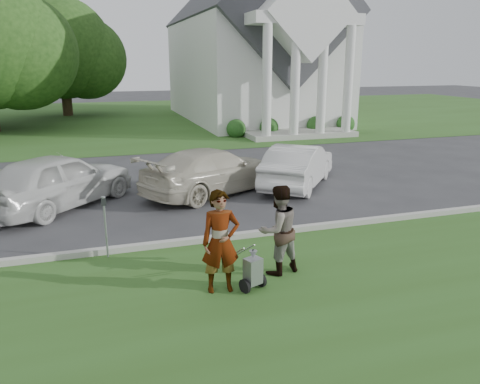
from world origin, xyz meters
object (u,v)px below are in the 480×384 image
car_d (298,165)px  person_left (221,243)px  church (252,35)px  person_right (278,231)px  tree_back (62,53)px  car_b (58,180)px  car_c (213,171)px  parking_meter_near (105,220)px  striping_cart (253,272)px

car_d → person_left: bearing=94.6°
church → person_right: church is taller
person_right → car_d: 7.00m
car_d → tree_back: bearing=-32.6°
car_b → car_d: 7.69m
church → person_right: size_ratio=13.16×
church → car_c: 20.57m
tree_back → person_left: size_ratio=4.96×
parking_meter_near → church: bearing=63.8°
person_left → car_c: bearing=81.8°
church → person_left: bearing=-110.3°
person_right → car_b: 7.54m
car_b → car_c: (4.69, 0.16, -0.09)m
parking_meter_near → car_b: size_ratio=0.29×
car_b → person_left: bearing=160.2°
tree_back → striping_cart: bearing=-82.3°
church → parking_meter_near: bearing=-116.2°
church → parking_meter_near: church is taller
striping_cart → person_right: (0.72, 0.54, 0.55)m
tree_back → car_c: bearing=-78.1°
church → car_c: church is taller
person_left → striping_cart: bearing=-8.7°
striping_cart → car_c: car_c is taller
church → striping_cart: (-8.65, -25.15, -5.57)m
tree_back → person_left: bearing=-83.2°
car_c → parking_meter_near: bearing=113.2°
person_right → car_d: person_right is taller
tree_back → person_right: 32.12m
parking_meter_near → car_d: size_ratio=0.32×
person_left → parking_meter_near: 2.97m
car_d → car_c: bearing=38.1°
person_left → car_d: bearing=60.4°
person_left → car_b: (-3.15, 6.49, -0.15)m
church → person_right: bearing=-107.9°
church → tree_back: church is taller
tree_back → car_d: bearing=-71.8°
tree_back → striping_cart: tree_back is taller
car_c → car_d: bearing=-119.4°
tree_back → car_d: 26.92m
tree_back → striping_cart: size_ratio=9.68×
car_b → car_c: car_b is taller
car_c → car_d: size_ratio=1.15×
striping_cart → car_b: (-3.72, 6.63, 0.45)m
person_right → car_c: person_right is taller
striping_cart → person_left: bearing=144.5°
person_left → parking_meter_near: size_ratio=1.39×
person_right → person_left: bearing=2.9°
person_right → car_b: (-4.45, 6.09, -0.10)m
parking_meter_near → car_c: bearing=51.5°
person_right → car_d: bearing=-131.8°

